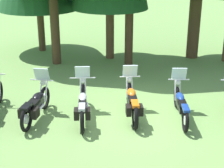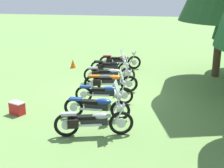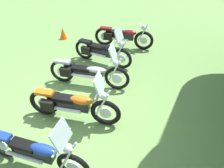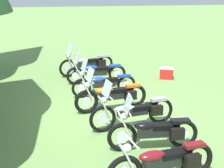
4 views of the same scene
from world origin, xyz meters
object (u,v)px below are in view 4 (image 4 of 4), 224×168
(motorcycle_3, at_px, (112,95))
(dropped_helmet, at_px, (167,70))
(motorcycle_1, at_px, (154,131))
(motorcycle_6, at_px, (87,63))
(motorcycle_4, at_px, (103,83))
(motorcycle_0, at_px, (164,162))
(picnic_cooler, at_px, (167,73))
(motorcycle_2, at_px, (134,111))
(motorcycle_5, at_px, (95,72))

(motorcycle_3, distance_m, dropped_helmet, 5.01)
(motorcycle_1, xyz_separation_m, motorcycle_6, (6.92, 0.98, 0.01))
(motorcycle_4, distance_m, dropped_helmet, 4.05)
(motorcycle_0, height_order, picnic_cooler, motorcycle_0)
(motorcycle_3, xyz_separation_m, dropped_helmet, (4.03, -2.96, -0.34))
(motorcycle_2, distance_m, motorcycle_4, 2.82)
(motorcycle_1, height_order, motorcycle_5, motorcycle_1)
(motorcycle_5, relative_size, dropped_helmet, 8.42)
(motorcycle_6, bearing_deg, motorcycle_4, 78.89)
(motorcycle_3, height_order, motorcycle_5, motorcycle_3)
(motorcycle_6, relative_size, picnic_cooler, 3.81)
(motorcycle_3, relative_size, dropped_helmet, 8.37)
(motorcycle_2, bearing_deg, motorcycle_3, -86.00)
(motorcycle_3, bearing_deg, motorcycle_4, -97.48)
(motorcycle_2, xyz_separation_m, motorcycle_4, (2.78, 0.48, -0.01))
(motorcycle_1, height_order, motorcycle_2, motorcycle_2)
(motorcycle_4, relative_size, picnic_cooler, 3.71)
(dropped_helmet, bearing_deg, motorcycle_0, 162.51)
(motorcycle_0, distance_m, dropped_helmet, 8.56)
(motorcycle_1, relative_size, motorcycle_4, 0.97)
(motorcycle_5, bearing_deg, picnic_cooler, -178.59)
(motorcycle_0, height_order, dropped_helmet, motorcycle_0)
(motorcycle_3, relative_size, motorcycle_4, 1.02)
(motorcycle_3, xyz_separation_m, motorcycle_4, (1.40, 0.10, -0.02))
(motorcycle_5, bearing_deg, motorcycle_4, 91.00)
(dropped_helmet, bearing_deg, picnic_cooler, 161.93)
(motorcycle_1, relative_size, picnic_cooler, 3.59)
(picnic_cooler, bearing_deg, motorcycle_3, 139.48)
(motorcycle_3, bearing_deg, motorcycle_1, 90.66)
(motorcycle_0, relative_size, motorcycle_4, 1.02)
(motorcycle_5, xyz_separation_m, dropped_helmet, (1.12, -3.16, -0.33))
(motorcycle_1, xyz_separation_m, picnic_cooler, (5.83, -2.08, -0.24))
(motorcycle_3, bearing_deg, motorcycle_6, -96.17)
(motorcycle_2, bearing_deg, motorcycle_6, -93.53)
(motorcycle_5, distance_m, picnic_cooler, 2.88)
(motorcycle_1, relative_size, motorcycle_6, 0.94)
(dropped_helmet, bearing_deg, motorcycle_1, 160.54)
(motorcycle_3, height_order, motorcycle_4, motorcycle_3)
(motorcycle_1, relative_size, motorcycle_5, 0.94)
(motorcycle_2, xyz_separation_m, dropped_helmet, (5.41, -2.58, -0.33))
(motorcycle_1, height_order, dropped_helmet, motorcycle_1)
(motorcycle_2, relative_size, motorcycle_3, 1.05)
(motorcycle_1, xyz_separation_m, motorcycle_4, (4.10, 0.68, -0.02))
(motorcycle_4, relative_size, dropped_helmet, 8.22)
(motorcycle_0, bearing_deg, motorcycle_4, -95.64)
(picnic_cooler, xyz_separation_m, dropped_helmet, (0.91, -0.30, -0.09))
(motorcycle_0, bearing_deg, motorcycle_1, -108.34)
(motorcycle_6, bearing_deg, motorcycle_3, 78.25)
(motorcycle_3, height_order, dropped_helmet, motorcycle_3)
(motorcycle_1, distance_m, motorcycle_5, 5.67)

